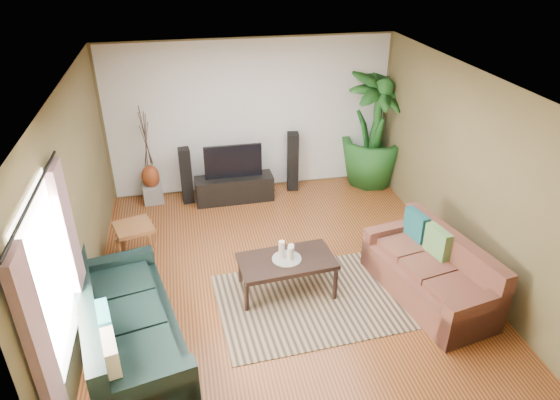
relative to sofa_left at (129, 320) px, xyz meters
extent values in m
plane|color=brown|center=(1.96, 1.06, -0.42)|extent=(5.50, 5.50, 0.00)
plane|color=white|center=(1.96, 1.06, 2.28)|extent=(5.50, 5.50, 0.00)
plane|color=brown|center=(1.96, 3.81, 0.93)|extent=(5.00, 0.00, 5.00)
plane|color=brown|center=(1.96, -1.69, 0.93)|extent=(5.00, 0.00, 5.00)
plane|color=brown|center=(-0.54, 1.06, 0.92)|extent=(0.00, 5.50, 5.50)
plane|color=brown|center=(4.46, 1.06, 0.92)|extent=(0.00, 5.50, 5.50)
plane|color=white|center=(1.96, 3.80, 0.93)|extent=(4.90, 0.00, 4.90)
plane|color=white|center=(-0.52, -0.54, 0.97)|extent=(0.00, 1.80, 1.80)
cube|color=gray|center=(-0.47, -1.29, 0.72)|extent=(0.08, 0.35, 2.20)
cube|color=gray|center=(-0.47, 0.21, 0.72)|extent=(0.08, 0.35, 2.20)
cylinder|color=black|center=(-0.47, -0.54, 1.87)|extent=(0.03, 1.90, 0.03)
cube|color=black|center=(0.00, 0.00, 0.00)|extent=(1.43, 2.41, 0.85)
cube|color=brown|center=(3.69, 0.21, 0.00)|extent=(1.19, 1.99, 0.85)
cube|color=#A2835F|center=(2.20, 0.39, -0.42)|extent=(2.48, 1.83, 0.01)
cube|color=black|center=(1.93, 0.67, -0.17)|extent=(1.28, 0.77, 0.50)
cylinder|color=gray|center=(1.93, 0.67, 0.08)|extent=(0.38, 0.38, 0.02)
cylinder|color=#EEE0C9|center=(1.87, 0.70, 0.21)|extent=(0.08, 0.08, 0.24)
cylinder|color=beige|center=(1.97, 0.63, 0.19)|extent=(0.08, 0.08, 0.19)
cylinder|color=beige|center=(2.00, 0.73, 0.17)|extent=(0.08, 0.08, 0.16)
cube|color=black|center=(1.57, 3.32, -0.20)|extent=(1.36, 0.44, 0.45)
cube|color=black|center=(1.57, 3.34, 0.32)|extent=(0.99, 0.05, 0.58)
cube|color=black|center=(0.76, 3.43, 0.08)|extent=(0.20, 0.22, 1.01)
cube|color=black|center=(2.67, 3.56, 0.12)|extent=(0.22, 0.24, 1.09)
imported|color=#1A501B|center=(4.17, 3.56, 0.64)|extent=(1.54, 1.54, 2.13)
cylinder|color=black|center=(4.17, 3.56, -0.27)|extent=(0.39, 0.39, 0.31)
cube|color=gray|center=(0.15, 3.56, -0.26)|extent=(0.37, 0.37, 0.33)
ellipsoid|color=maroon|center=(0.15, 3.56, 0.05)|extent=(0.30, 0.30, 0.42)
cube|color=brown|center=(-0.04, 1.86, -0.16)|extent=(0.63, 0.63, 0.54)
camera|label=1|loc=(0.80, -4.46, 3.79)|focal=32.00mm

